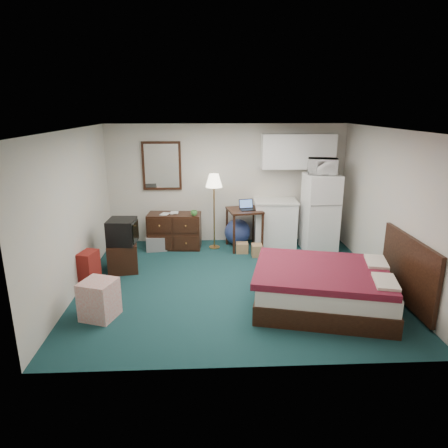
{
  "coord_description": "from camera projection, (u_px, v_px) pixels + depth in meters",
  "views": [
    {
      "loc": [
        -0.45,
        -6.1,
        2.82
      ],
      "look_at": [
        -0.15,
        0.25,
        0.95
      ],
      "focal_mm": 32.0,
      "sensor_mm": 36.0,
      "label": 1
    }
  ],
  "objects": [
    {
      "name": "floor",
      "position": [
        234.0,
        283.0,
        6.66
      ],
      "size": [
        5.0,
        4.5,
        0.01
      ],
      "primitive_type": "cube",
      "color": "#10363B",
      "rests_on": "ground"
    },
    {
      "name": "ceiling",
      "position": [
        235.0,
        129.0,
        5.95
      ],
      "size": [
        5.0,
        4.5,
        0.01
      ],
      "primitive_type": "cube",
      "color": "silver",
      "rests_on": "walls"
    },
    {
      "name": "walls",
      "position": [
        234.0,
        210.0,
        6.3
      ],
      "size": [
        5.01,
        4.51,
        2.5
      ],
      "color": "silver",
      "rests_on": "floor"
    },
    {
      "name": "mirror",
      "position": [
        162.0,
        166.0,
        8.26
      ],
      "size": [
        0.8,
        0.06,
        1.0
      ],
      "primitive_type": null,
      "color": "white",
      "rests_on": "walls"
    },
    {
      "name": "upper_cabinets",
      "position": [
        298.0,
        151.0,
        8.16
      ],
      "size": [
        1.5,
        0.35,
        0.7
      ],
      "primitive_type": null,
      "color": "white",
      "rests_on": "walls"
    },
    {
      "name": "headboard",
      "position": [
        408.0,
        271.0,
        5.76
      ],
      "size": [
        0.06,
        1.56,
        1.0
      ],
      "primitive_type": null,
      "color": "black",
      "rests_on": "walls"
    },
    {
      "name": "dresser",
      "position": [
        175.0,
        231.0,
        8.23
      ],
      "size": [
        1.1,
        0.56,
        0.73
      ],
      "primitive_type": null,
      "rotation": [
        0.0,
        0.0,
        -0.07
      ],
      "color": "black",
      "rests_on": "floor"
    },
    {
      "name": "floor_lamp",
      "position": [
        214.0,
        212.0,
        8.12
      ],
      "size": [
        0.42,
        0.42,
        1.55
      ],
      "primitive_type": null,
      "rotation": [
        0.0,
        0.0,
        -0.31
      ],
      "color": "#C78B44",
      "rests_on": "floor"
    },
    {
      "name": "desk",
      "position": [
        244.0,
        229.0,
        8.22
      ],
      "size": [
        0.76,
        0.76,
        0.82
      ],
      "primitive_type": null,
      "rotation": [
        0.0,
        0.0,
        0.19
      ],
      "color": "black",
      "rests_on": "floor"
    },
    {
      "name": "exercise_ball",
      "position": [
        237.0,
        232.0,
        8.46
      ],
      "size": [
        0.6,
        0.6,
        0.55
      ],
      "primitive_type": "sphere",
      "rotation": [
        0.0,
        0.0,
        0.09
      ],
      "color": "navy",
      "rests_on": "floor"
    },
    {
      "name": "kitchen_counter",
      "position": [
        275.0,
        223.0,
        8.4
      ],
      "size": [
        0.89,
        0.7,
        0.93
      ],
      "primitive_type": null,
      "rotation": [
        0.0,
        0.0,
        -0.06
      ],
      "color": "white",
      "rests_on": "floor"
    },
    {
      "name": "fridge",
      "position": [
        320.0,
        213.0,
        8.02
      ],
      "size": [
        0.67,
        0.67,
        1.56
      ],
      "primitive_type": null,
      "rotation": [
        0.0,
        0.0,
        0.05
      ],
      "color": "white",
      "rests_on": "floor"
    },
    {
      "name": "bed",
      "position": [
        323.0,
        288.0,
        5.77
      ],
      "size": [
        2.18,
        1.87,
        0.6
      ],
      "primitive_type": null,
      "rotation": [
        0.0,
        0.0,
        -0.24
      ],
      "color": "#590715",
      "rests_on": "floor"
    },
    {
      "name": "tv_stand",
      "position": [
        123.0,
        257.0,
        7.12
      ],
      "size": [
        0.6,
        0.64,
        0.51
      ],
      "primitive_type": null,
      "rotation": [
        0.0,
        0.0,
        0.18
      ],
      "color": "black",
      "rests_on": "floor"
    },
    {
      "name": "suitcase",
      "position": [
        89.0,
        269.0,
        6.45
      ],
      "size": [
        0.31,
        0.41,
        0.59
      ],
      "primitive_type": null,
      "rotation": [
        0.0,
        0.0,
        -0.25
      ],
      "color": "#5F090B",
      "rests_on": "floor"
    },
    {
      "name": "retail_box",
      "position": [
        99.0,
        299.0,
        5.5
      ],
      "size": [
        0.55,
        0.55,
        0.54
      ],
      "primitive_type": null,
      "rotation": [
        0.0,
        0.0,
        -0.33
      ],
      "color": "silver",
      "rests_on": "floor"
    },
    {
      "name": "file_bin",
      "position": [
        156.0,
        243.0,
        8.17
      ],
      "size": [
        0.46,
        0.37,
        0.29
      ],
      "primitive_type": null,
      "rotation": [
        0.0,
        0.0,
        0.15
      ],
      "color": "gray",
      "rests_on": "floor"
    },
    {
      "name": "cardboard_box_a",
      "position": [
        242.0,
        248.0,
        8.02
      ],
      "size": [
        0.25,
        0.21,
        0.2
      ],
      "primitive_type": null,
      "rotation": [
        0.0,
        0.0,
        -0.03
      ],
      "color": "#8B5F3C",
      "rests_on": "floor"
    },
    {
      "name": "cardboard_box_b",
      "position": [
        257.0,
        250.0,
        7.83
      ],
      "size": [
        0.2,
        0.24,
        0.24
      ],
      "primitive_type": null,
      "rotation": [
        0.0,
        0.0,
        -0.01
      ],
      "color": "#8B5F3C",
      "rests_on": "floor"
    },
    {
      "name": "laptop",
      "position": [
        247.0,
        205.0,
        8.02
      ],
      "size": [
        0.33,
        0.29,
        0.2
      ],
      "primitive_type": null,
      "rotation": [
        0.0,
        0.0,
        0.2
      ],
      "color": "black",
      "rests_on": "desk"
    },
    {
      "name": "crt_tv",
      "position": [
        122.0,
        231.0,
        6.97
      ],
      "size": [
        0.5,
        0.53,
        0.44
      ],
      "primitive_type": null,
      "rotation": [
        0.0,
        0.0,
        -0.05
      ],
      "color": "black",
      "rests_on": "tv_stand"
    },
    {
      "name": "microwave",
      "position": [
        323.0,
        164.0,
        7.76
      ],
      "size": [
        0.61,
        0.42,
        0.38
      ],
      "primitive_type": "imported",
      "rotation": [
        0.0,
        0.0,
        -0.2
      ],
      "color": "white",
      "rests_on": "fridge"
    },
    {
      "name": "book_a",
      "position": [
        161.0,
        209.0,
        8.06
      ],
      "size": [
        0.16,
        0.07,
        0.22
      ],
      "primitive_type": "imported",
      "rotation": [
        0.0,
        0.0,
        -0.32
      ],
      "color": "#8B5F3C",
      "rests_on": "dresser"
    },
    {
      "name": "book_b",
      "position": [
        170.0,
        208.0,
        8.13
      ],
      "size": [
        0.16,
        0.02,
        0.22
      ],
      "primitive_type": "imported",
      "rotation": [
        0.0,
        0.0,
        0.01
      ],
      "color": "#8B5F3C",
      "rests_on": "dresser"
    },
    {
      "name": "mug",
      "position": [
        194.0,
        212.0,
        7.96
      ],
      "size": [
        0.14,
        0.12,
        0.13
      ],
      "primitive_type": "imported",
      "rotation": [
        0.0,
        0.0,
        0.09
      ],
      "color": "#418A3A",
      "rests_on": "dresser"
    }
  ]
}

